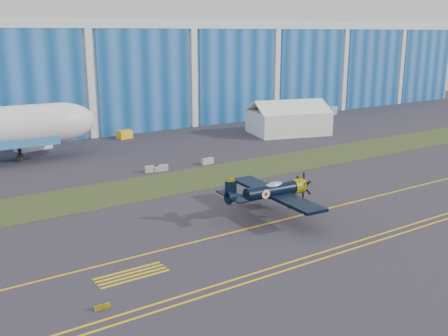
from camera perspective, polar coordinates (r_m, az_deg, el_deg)
ground at (r=59.33m, az=2.78°, el=-4.41°), size 260.00×260.00×0.00m
grass_median at (r=70.53m, az=-4.00°, el=-1.32°), size 260.00×10.00×0.02m
hangar at (r=121.57m, az=-18.15°, el=11.81°), size 220.00×45.70×30.00m
taxiway_centreline at (r=55.63m, az=5.86°, el=-5.77°), size 200.00×0.20×0.02m
edge_line_near at (r=49.24m, az=12.99°, el=-8.84°), size 80.00×0.20×0.02m
edge_line_far at (r=49.87m, az=12.15°, el=-8.49°), size 80.00×0.20×0.02m
hold_short_ladder at (r=44.40m, az=-10.03°, el=-11.36°), size 6.00×2.40×0.02m
guard_board_left at (r=39.81m, az=-13.10°, el=-14.49°), size 1.20×0.15×0.35m
warbird at (r=56.33m, az=5.10°, el=-2.50°), size 12.66×14.91×4.20m
tent at (r=103.51m, az=7.01°, el=5.58°), size 16.64×13.98×6.66m
shipping_container at (r=94.21m, az=-20.08°, el=2.65°), size 6.23×3.42×2.55m
tug at (r=99.82m, az=-10.77°, el=3.62°), size 2.96×2.20×1.55m
gse_box at (r=129.95m, az=11.58°, el=6.14°), size 3.47×2.52×1.87m
barrier_a at (r=75.09m, az=-7.88°, el=-0.10°), size 2.07×0.90×0.90m
barrier_b at (r=75.39m, az=-6.88°, el=-0.00°), size 2.07×0.89×0.90m
barrier_c at (r=78.90m, az=-1.81°, el=0.75°), size 2.05×0.78×0.90m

